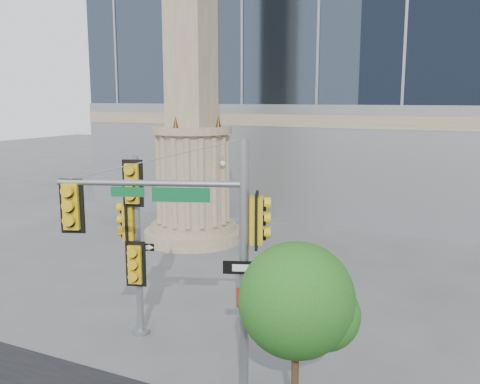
% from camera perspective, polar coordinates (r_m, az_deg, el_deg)
% --- Properties ---
extents(ground, '(120.00, 120.00, 0.00)m').
position_cam_1_polar(ground, '(14.15, -2.73, -16.62)').
color(ground, '#545456').
rests_on(ground, ground).
extents(monument, '(4.40, 4.40, 16.60)m').
position_cam_1_polar(monument, '(23.46, -5.16, 8.00)').
color(monument, gray).
rests_on(monument, ground).
extents(main_signal_pole, '(4.10, 1.89, 5.55)m').
position_cam_1_polar(main_signal_pole, '(11.14, -4.73, -5.15)').
color(main_signal_pole, slate).
rests_on(main_signal_pole, ground).
extents(secondary_signal_pole, '(0.91, 0.65, 4.87)m').
position_cam_1_polar(secondary_signal_pole, '(14.29, -11.22, -4.27)').
color(secondary_signal_pole, slate).
rests_on(secondary_signal_pole, ground).
extents(street_tree, '(2.33, 2.27, 3.63)m').
position_cam_1_polar(street_tree, '(10.64, 6.29, -11.89)').
color(street_tree, gray).
rests_on(street_tree, ground).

